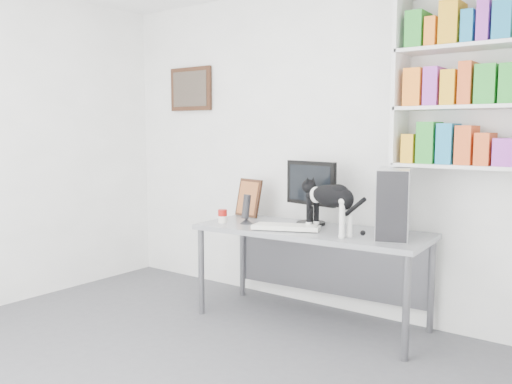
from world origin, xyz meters
The scene contains 11 objects.
room centered at (0.00, 0.00, 1.35)m, with size 4.01×4.01×2.70m.
bookshelf centered at (1.40, 1.85, 1.85)m, with size 1.03×0.28×1.24m, color silver.
wall_art centered at (-1.30, 1.97, 1.90)m, with size 0.52×0.04×0.42m, color #492817.
desk centered at (0.33, 1.56, 0.37)m, with size 1.79×0.69×0.74m, color gray.
monitor centered at (0.23, 1.73, 1.00)m, with size 0.49×0.23×0.52m, color black.
keyboard centered at (0.20, 1.42, 0.76)m, with size 0.51×0.19×0.04m, color silver.
pc_tower centered at (0.95, 1.65, 0.99)m, with size 0.22×0.49×0.49m, color #B8B9BD.
speaker centered at (-0.20, 1.44, 0.87)m, with size 0.11×0.11×0.25m, color black.
leaning_print centered at (-0.42, 1.75, 0.91)m, with size 0.27×0.11×0.34m, color #492817.
soup_can centered at (-0.39, 1.36, 0.80)m, with size 0.07×0.07×0.11m, color #9F110D.
cat centered at (0.55, 1.47, 0.93)m, with size 0.61×0.16×0.38m, color black, non-canonical shape.
Camera 1 is at (2.45, -1.97, 1.49)m, focal length 38.00 mm.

